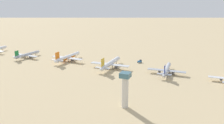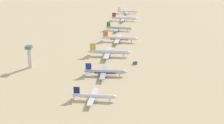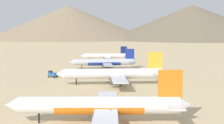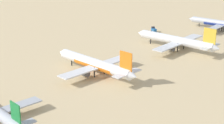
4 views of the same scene
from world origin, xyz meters
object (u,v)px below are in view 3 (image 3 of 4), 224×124
(service_truck, at_px, (52,74))
(parked_jet_3, at_px, (101,106))
(parked_jet_0, at_px, (106,56))
(parked_jet_2, at_px, (114,74))
(parked_jet_1, at_px, (105,62))

(service_truck, bearing_deg, parked_jet_3, 106.96)
(parked_jet_0, distance_m, parked_jet_2, 122.63)
(parked_jet_1, bearing_deg, parked_jet_2, 92.57)
(parked_jet_2, bearing_deg, service_truck, -36.30)
(parked_jet_1, height_order, parked_jet_2, parked_jet_2)
(parked_jet_2, distance_m, service_truck, 43.21)
(parked_jet_1, relative_size, service_truck, 8.69)
(parked_jet_1, distance_m, service_truck, 49.70)
(parked_jet_0, height_order, parked_jet_1, parked_jet_1)
(parked_jet_2, distance_m, parked_jet_3, 62.93)
(parked_jet_3, distance_m, service_truck, 91.98)
(parked_jet_1, relative_size, parked_jet_3, 0.90)
(parked_jet_3, bearing_deg, parked_jet_1, -92.29)
(parked_jet_1, bearing_deg, parked_jet_0, -92.88)
(parked_jet_3, relative_size, service_truck, 9.70)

